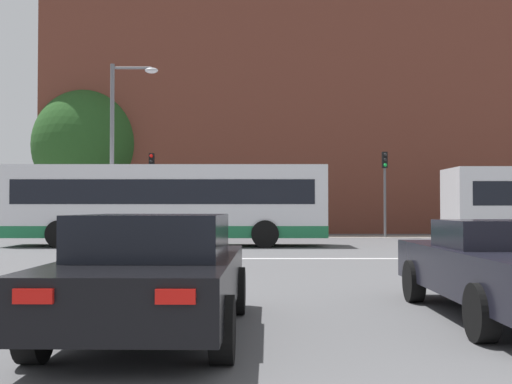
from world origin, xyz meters
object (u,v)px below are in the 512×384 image
object	(u,v)px
bus_crossing_lead	(168,203)
street_lamp_junction	(121,135)
traffic_light_far_right	(386,180)
car_roadster_right	(510,268)
pedestrian_waiting	(319,216)
pedestrian_walking_east	(474,216)
car_saloon_left	(155,272)
traffic_light_far_left	(152,181)
pedestrian_walking_west	(475,218)

from	to	relation	value
bus_crossing_lead	street_lamp_junction	world-z (taller)	street_lamp_junction
traffic_light_far_right	street_lamp_junction	distance (m)	13.61
car_roadster_right	traffic_light_far_right	xyz separation A→B (m)	(3.04, 23.09, 2.17)
pedestrian_waiting	pedestrian_walking_east	distance (m)	7.63
traffic_light_far_right	car_saloon_left	bearing A→B (deg)	-107.27
traffic_light_far_left	pedestrian_waiting	distance (m)	8.67
bus_crossing_lead	pedestrian_walking_west	bearing A→B (deg)	120.60
car_roadster_right	traffic_light_far_right	world-z (taller)	traffic_light_far_right
car_roadster_right	traffic_light_far_right	size ratio (longest dim) A/B	1.15
bus_crossing_lead	traffic_light_far_right	xyz separation A→B (m)	(9.74, 7.06, 1.20)
traffic_light_far_left	pedestrian_walking_west	xyz separation A→B (m)	(16.42, 1.77, -1.85)
pedestrian_waiting	pedestrian_walking_west	xyz separation A→B (m)	(8.10, 0.13, -0.08)
bus_crossing_lead	pedestrian_walking_east	world-z (taller)	bus_crossing_lead
car_saloon_left	traffic_light_far_left	xyz separation A→B (m)	(-3.96, 24.00, 2.07)
traffic_light_far_right	traffic_light_far_left	world-z (taller)	traffic_light_far_right
traffic_light_far_right	car_roadster_right	bearing A→B (deg)	-97.50
bus_crossing_lead	traffic_light_far_left	size ratio (longest dim) A/B	2.92
street_lamp_junction	pedestrian_walking_west	xyz separation A→B (m)	(16.50, 8.71, -3.31)
car_roadster_right	pedestrian_waiting	xyz separation A→B (m)	(-0.10, 24.59, 0.35)
pedestrian_walking_east	pedestrian_walking_west	xyz separation A→B (m)	(0.58, 1.45, -0.09)
bus_crossing_lead	pedestrian_waiting	world-z (taller)	bus_crossing_lead
bus_crossing_lead	street_lamp_junction	size ratio (longest dim) A/B	1.73
pedestrian_walking_east	bus_crossing_lead	bearing A→B (deg)	65.62
pedestrian_waiting	traffic_light_far_right	bearing A→B (deg)	121.03
pedestrian_walking_west	traffic_light_far_right	bearing A→B (deg)	-27.46
pedestrian_walking_west	car_roadster_right	bearing A→B (deg)	26.41
car_saloon_left	pedestrian_walking_east	distance (m)	27.07
street_lamp_junction	car_roadster_right	bearing A→B (deg)	-62.01
car_saloon_left	pedestrian_walking_east	bearing A→B (deg)	64.97
pedestrian_walking_east	car_roadster_right	bearing A→B (deg)	110.78
traffic_light_far_right	pedestrian_walking_east	world-z (taller)	traffic_light_far_right
traffic_light_far_right	pedestrian_walking_west	world-z (taller)	traffic_light_far_right
pedestrian_waiting	traffic_light_far_left	bearing A→B (deg)	-22.27
traffic_light_far_left	pedestrian_walking_west	world-z (taller)	traffic_light_far_left
car_roadster_right	bus_crossing_lead	world-z (taller)	bus_crossing_lead
car_roadster_right	pedestrian_waiting	world-z (taller)	pedestrian_waiting
pedestrian_waiting	pedestrian_walking_west	size ratio (longest dim) A/B	1.07
bus_crossing_lead	pedestrian_walking_east	distance (m)	15.88
bus_crossing_lead	pedestrian_waiting	bearing A→B (deg)	142.38
pedestrian_waiting	pedestrian_walking_east	world-z (taller)	pedestrian_walking_east
car_roadster_right	traffic_light_far_left	world-z (taller)	traffic_light_far_left
pedestrian_walking_east	pedestrian_waiting	bearing A→B (deg)	28.52
car_roadster_right	bus_crossing_lead	bearing A→B (deg)	112.81
traffic_light_far_left	street_lamp_junction	world-z (taller)	street_lamp_junction
bus_crossing_lead	car_roadster_right	bearing A→B (deg)	22.71
bus_crossing_lead	street_lamp_junction	distance (m)	3.17
street_lamp_junction	bus_crossing_lead	bearing A→B (deg)	0.47
bus_crossing_lead	pedestrian_walking_west	size ratio (longest dim) A/B	7.51
car_roadster_right	bus_crossing_lead	distance (m)	17.39
street_lamp_junction	pedestrian_waiting	distance (m)	12.44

